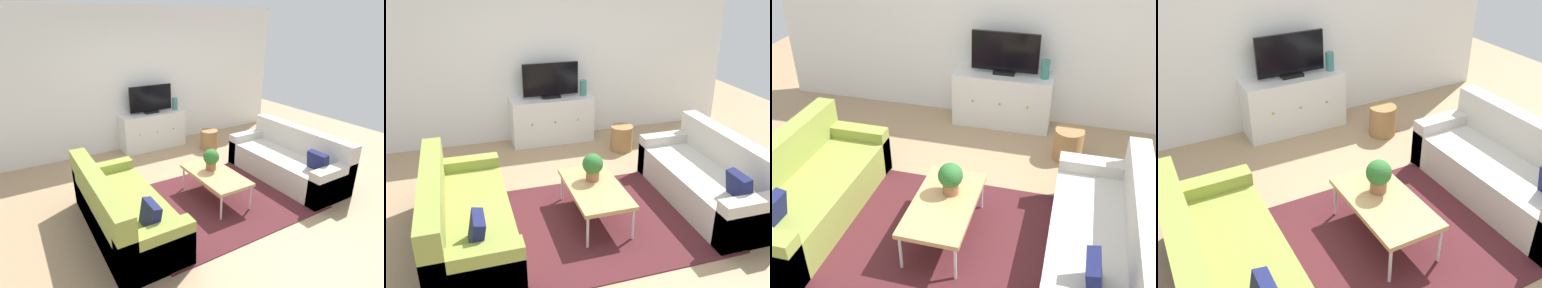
% 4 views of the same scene
% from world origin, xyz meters
% --- Properties ---
extents(ground_plane, '(10.00, 10.00, 0.00)m').
position_xyz_m(ground_plane, '(0.00, 0.00, 0.00)').
color(ground_plane, tan).
extents(wall_back, '(6.40, 0.12, 2.70)m').
position_xyz_m(wall_back, '(0.00, 2.55, 1.35)').
color(wall_back, white).
rests_on(wall_back, ground_plane).
extents(area_rug, '(2.50, 1.90, 0.01)m').
position_xyz_m(area_rug, '(0.00, -0.15, 0.01)').
color(area_rug, '#4C1E23').
rests_on(area_rug, ground_plane).
extents(couch_left_side, '(0.82, 1.93, 0.80)m').
position_xyz_m(couch_left_side, '(-1.43, -0.11, 0.27)').
color(couch_left_side, olive).
rests_on(couch_left_side, ground_plane).
extents(couch_right_side, '(0.82, 1.93, 0.80)m').
position_xyz_m(couch_right_side, '(1.43, -0.11, 0.27)').
color(couch_right_side, beige).
rests_on(couch_right_side, ground_plane).
extents(coffee_table, '(0.56, 1.05, 0.41)m').
position_xyz_m(coffee_table, '(-0.01, -0.07, 0.38)').
color(coffee_table, tan).
rests_on(coffee_table, ground_plane).
extents(potted_plant, '(0.23, 0.23, 0.31)m').
position_xyz_m(potted_plant, '(0.01, 0.08, 0.58)').
color(potted_plant, '#936042').
rests_on(potted_plant, coffee_table).
extents(tv_console, '(1.28, 0.47, 0.72)m').
position_xyz_m(tv_console, '(0.08, 2.27, 0.36)').
color(tv_console, white).
rests_on(tv_console, ground_plane).
extents(flat_screen_tv, '(0.87, 0.16, 0.54)m').
position_xyz_m(flat_screen_tv, '(0.08, 2.29, 0.99)').
color(flat_screen_tv, black).
rests_on(flat_screen_tv, tv_console).
extents(glass_vase, '(0.11, 0.11, 0.24)m').
position_xyz_m(glass_vase, '(0.60, 2.27, 0.84)').
color(glass_vase, teal).
rests_on(glass_vase, tv_console).
extents(wicker_basket, '(0.34, 0.34, 0.39)m').
position_xyz_m(wicker_basket, '(1.01, 1.60, 0.19)').
color(wicker_basket, '#9E7547').
rests_on(wicker_basket, ground_plane).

